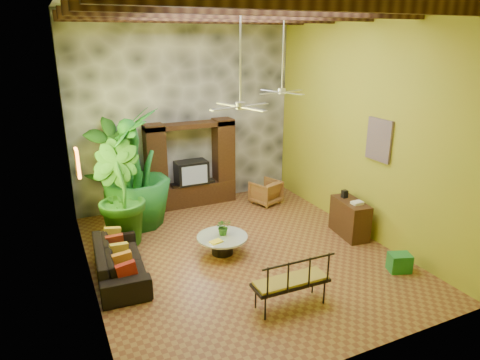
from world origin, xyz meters
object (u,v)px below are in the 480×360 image
tall_plant_a (116,169)px  tall_plant_b (118,194)px  ceiling_fan_front (240,94)px  tall_plant_c (135,169)px  wicker_armchair (266,192)px  coffee_table (222,242)px  iron_bench (293,280)px  sofa (120,260)px  green_bin (399,263)px  entertainment_center (191,171)px  ceiling_fan_back (282,82)px  side_console (350,218)px

tall_plant_a → tall_plant_b: tall_plant_a is taller
ceiling_fan_front → tall_plant_c: (-1.42, 2.80, -1.98)m
wicker_armchair → tall_plant_a: 4.01m
tall_plant_c → coffee_table: 2.82m
coffee_table → iron_bench: (0.31, -2.30, 0.29)m
sofa → green_bin: 5.43m
wicker_armchair → entertainment_center: bearing=-43.2°
ceiling_fan_back → side_console: size_ratio=1.77×
sofa → coffee_table: sofa is taller
tall_plant_a → green_bin: (4.47, -4.99, -1.11)m
ceiling_fan_back → tall_plant_c: size_ratio=0.65×
ceiling_fan_back → tall_plant_b: size_ratio=0.82×
tall_plant_a → green_bin: bearing=-48.1°
ceiling_fan_front → green_bin: ceiling_fan_front is taller
entertainment_center → tall_plant_a: 2.00m
sofa → tall_plant_a: (0.51, 2.84, 0.97)m
ceiling_fan_back → wicker_armchair: bearing=77.0°
entertainment_center → side_console: size_ratio=2.29×
tall_plant_a → tall_plant_c: size_ratio=0.91×
sofa → green_bin: bearing=-109.8°
ceiling_fan_front → tall_plant_a: (-1.77, 3.41, -2.11)m
ceiling_fan_front → wicker_armchair: size_ratio=2.60×
ceiling_fan_back → wicker_armchair: (0.26, 1.15, -3.08)m
wicker_armchair → iron_bench: 4.87m
entertainment_center → side_console: bearing=-52.0°
ceiling_fan_back → sofa: ceiling_fan_back is taller
sofa → tall_plant_c: (0.85, 2.22, 1.10)m
tall_plant_a → tall_plant_b: size_ratio=1.14×
green_bin → wicker_armchair: bearing=98.4°
ceiling_fan_front → coffee_table: ceiling_fan_front is taller
ceiling_fan_back → coffee_table: size_ratio=1.73×
tall_plant_c → iron_bench: bearing=-70.8°
ceiling_fan_back → green_bin: bearing=-74.2°
entertainment_center → green_bin: (2.50, -5.11, -0.78)m
tall_plant_b → green_bin: bearing=-37.5°
ceiling_fan_front → ceiling_fan_back: size_ratio=1.00×
wicker_armchair → side_console: bearing=86.5°
side_console → tall_plant_a: bearing=152.3°
ceiling_fan_back → side_console: ceiling_fan_back is taller
ceiling_fan_front → coffee_table: (-0.16, 0.56, -3.15)m
wicker_armchair → tall_plant_b: tall_plant_b is taller
tall_plant_b → tall_plant_c: 1.00m
tall_plant_b → tall_plant_c: tall_plant_c is taller
ceiling_fan_back → entertainment_center: bearing=129.6°
tall_plant_b → green_bin: 5.98m
side_console → iron_bench: bearing=-137.5°
tall_plant_b → coffee_table: tall_plant_b is taller
tall_plant_b → side_console: (4.83, -1.87, -0.72)m
ceiling_fan_front → wicker_armchair: (2.06, 2.75, -3.08)m
entertainment_center → wicker_armchair: 2.12m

